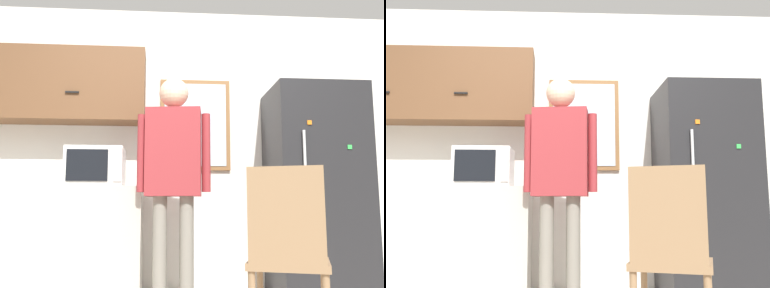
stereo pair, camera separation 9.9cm
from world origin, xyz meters
TOP-DOWN VIEW (x-y plane):
  - back_wall at (0.00, 1.87)m, footprint 6.00×0.06m
  - counter at (-1.22, 1.53)m, footprint 1.97×0.62m
  - upper_cabinets at (-1.22, 1.69)m, footprint 1.97×0.33m
  - microwave at (-0.63, 1.44)m, footprint 0.47×0.41m
  - person at (0.02, 1.10)m, footprint 0.57×0.27m
  - refrigerator at (1.30, 1.49)m, footprint 0.79×0.72m
  - chair at (0.61, 0.11)m, footprint 0.56×0.56m
  - window at (0.25, 1.83)m, footprint 0.68×0.05m

SIDE VIEW (x-z plane):
  - counter at x=-1.22m, z-range 0.00..0.92m
  - chair at x=0.61m, z-range 0.04..1.00m
  - refrigerator at x=1.30m, z-range 0.00..1.82m
  - microwave at x=-0.63m, z-range 0.92..1.25m
  - person at x=0.02m, z-range 0.20..1.98m
  - back_wall at x=0.00m, z-range 0.00..2.70m
  - window at x=0.25m, z-range 1.10..1.99m
  - upper_cabinets at x=-1.22m, z-range 1.52..2.21m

